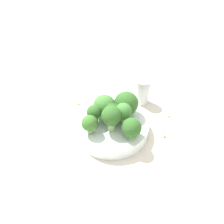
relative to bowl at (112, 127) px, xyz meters
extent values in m
plane|color=beige|center=(0.00, 0.00, -0.02)|extent=(3.00, 3.00, 0.00)
cylinder|color=silver|center=(0.00, 0.00, 0.00)|extent=(0.17, 0.17, 0.03)
cylinder|color=#7A9E5B|center=(0.00, 0.00, 0.03)|extent=(0.02, 0.02, 0.02)
sphere|color=#28511E|center=(0.00, 0.00, 0.04)|extent=(0.04, 0.04, 0.04)
cylinder|color=#7A9E5B|center=(0.05, -0.03, 0.03)|extent=(0.01, 0.01, 0.02)
sphere|color=#386B28|center=(0.05, -0.03, 0.04)|extent=(0.03, 0.03, 0.03)
cylinder|color=#84AD66|center=(0.02, 0.05, 0.02)|extent=(0.02, 0.02, 0.02)
sphere|color=#2D5B23|center=(0.02, 0.05, 0.04)|extent=(0.04, 0.04, 0.04)
cylinder|color=#8EB770|center=(0.02, 0.01, 0.03)|extent=(0.02, 0.02, 0.03)
sphere|color=#2D5B23|center=(0.02, 0.01, 0.05)|extent=(0.04, 0.04, 0.04)
cylinder|color=#8EB770|center=(-0.04, 0.02, 0.03)|extent=(0.02, 0.02, 0.02)
sphere|color=#2D5B23|center=(-0.04, 0.02, 0.05)|extent=(0.06, 0.06, 0.06)
cylinder|color=#7A9E5B|center=(0.02, -0.03, 0.03)|extent=(0.02, 0.02, 0.03)
sphere|color=#2D5B23|center=(0.02, -0.03, 0.05)|extent=(0.03, 0.03, 0.03)
cylinder|color=#84AD66|center=(-0.01, -0.02, 0.02)|extent=(0.02, 0.02, 0.02)
sphere|color=#3D7533|center=(-0.01, -0.02, 0.04)|extent=(0.05, 0.05, 0.05)
cylinder|color=#84AD66|center=(-0.01, 0.02, 0.03)|extent=(0.02, 0.02, 0.03)
sphere|color=#3D7533|center=(-0.01, 0.02, 0.05)|extent=(0.04, 0.04, 0.04)
cylinder|color=silver|center=(-0.14, 0.03, 0.01)|extent=(0.04, 0.04, 0.05)
cylinder|color=#B7B7BC|center=(-0.14, 0.03, 0.05)|extent=(0.04, 0.04, 0.02)
cube|color=olive|center=(-0.11, 0.11, -0.01)|extent=(0.01, 0.01, 0.01)
cube|color=tan|center=(-0.05, -0.13, -0.01)|extent=(0.01, 0.01, 0.01)
cube|color=olive|center=(-0.03, 0.12, -0.01)|extent=(0.01, 0.01, 0.01)
camera|label=1|loc=(0.33, 0.15, 0.36)|focal=35.00mm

